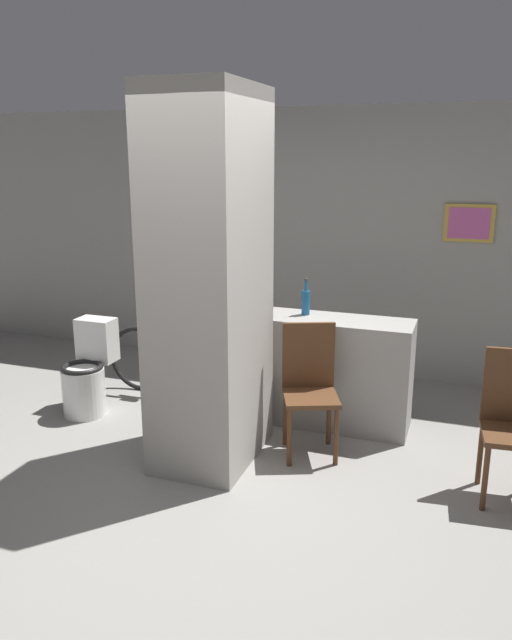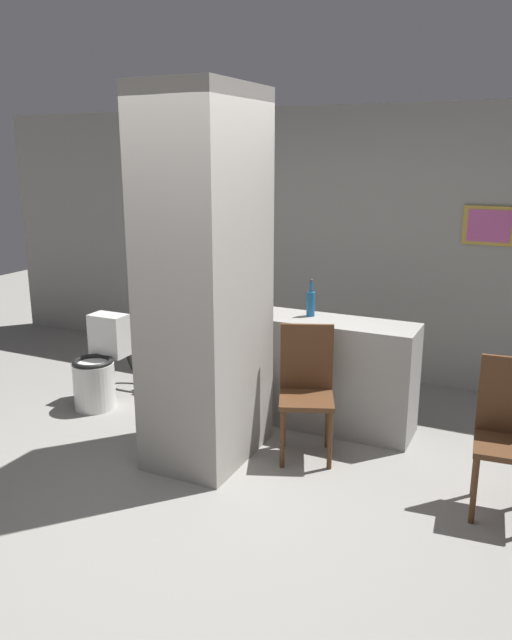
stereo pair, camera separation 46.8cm
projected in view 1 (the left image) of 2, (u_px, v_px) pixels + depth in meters
ground_plane at (205, 487)px, 4.18m from camera, size 14.00×14.00×0.00m
wall_back at (309, 242)px, 6.23m from camera, size 8.00×0.09×2.60m
pillar_center at (209, 283)px, 4.30m from camera, size 0.67×0.91×2.60m
counter_shelf at (328, 372)px, 5.06m from camera, size 1.33×0.44×0.89m
toilet at (88, 375)px, 5.32m from camera, size 0.36×0.52×0.79m
chair_near_pillar at (310, 384)px, 4.57m from camera, size 0.50×0.50×0.97m
bicycle at (188, 363)px, 5.64m from camera, size 1.61×0.42×0.67m
bottle_tall at (306, 301)px, 5.04m from camera, size 0.07×0.07×0.30m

